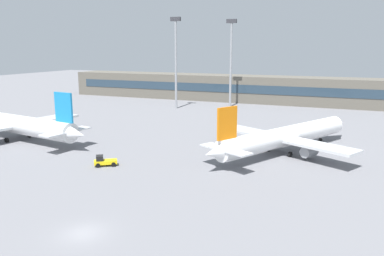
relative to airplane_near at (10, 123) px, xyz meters
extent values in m
plane|color=slate|center=(40.64, 11.20, -3.25)|extent=(400.00, 400.00, 0.00)
cube|color=#5B564C|center=(40.64, 75.04, 1.25)|extent=(156.71, 12.00, 9.00)
cube|color=#263847|center=(40.64, 68.99, 1.70)|extent=(148.88, 0.16, 2.80)
cylinder|color=silver|center=(0.27, -0.05, 0.04)|extent=(36.00, 9.65, 3.79)
cone|color=silver|center=(19.45, -3.25, 0.04)|extent=(4.17, 3.24, 2.65)
cube|color=#197FBF|center=(16.48, -2.76, 4.67)|extent=(4.38, 1.08, 5.48)
cube|color=silver|center=(16.78, -2.80, 0.24)|extent=(4.39, 10.29, 0.24)
cube|color=silver|center=(1.25, -0.21, -0.26)|extent=(9.64, 30.27, 0.50)
cylinder|color=gray|center=(2.24, 5.69, -1.67)|extent=(3.47, 2.49, 1.99)
cylinder|color=black|center=(2.66, 2.18, -2.75)|extent=(1.05, 0.56, 1.00)
cylinder|color=black|center=(1.81, -2.93, -2.75)|extent=(1.05, 0.56, 1.00)
cylinder|color=white|center=(54.28, 10.99, -0.23)|extent=(17.97, 30.93, 3.47)
cone|color=white|center=(62.42, 27.07, -0.23)|extent=(4.67, 4.90, 3.30)
cone|color=white|center=(46.22, -4.93, -0.23)|extent=(3.74, 4.20, 2.43)
cube|color=orange|center=(47.47, -2.47, 4.02)|extent=(2.11, 3.74, 5.03)
cube|color=silver|center=(47.35, -2.71, -0.05)|extent=(9.31, 6.41, 0.22)
cube|color=silver|center=(53.87, 10.18, -0.51)|extent=(26.45, 16.30, 0.46)
cylinder|color=gray|center=(58.77, 7.70, -1.80)|extent=(2.95, 3.44, 1.83)
cylinder|color=gray|center=(48.98, 12.65, -1.80)|extent=(2.95, 3.44, 1.83)
cylinder|color=black|center=(59.49, 21.27, -2.79)|extent=(0.74, 0.98, 0.91)
cylinder|color=black|center=(55.58, 8.29, -2.79)|extent=(0.74, 0.98, 0.91)
cylinder|color=black|center=(51.34, 10.43, -2.79)|extent=(0.74, 0.98, 0.91)
cube|color=yellow|center=(29.15, -8.41, -2.60)|extent=(3.80, 3.31, 0.60)
cube|color=black|center=(28.42, -8.93, -1.95)|extent=(1.71, 1.78, 0.90)
cylinder|color=black|center=(27.72, -8.47, -2.90)|extent=(0.71, 0.61, 0.70)
cylinder|color=black|center=(28.63, -9.74, -2.90)|extent=(0.71, 0.61, 0.70)
cylinder|color=black|center=(29.67, -7.08, -2.90)|extent=(0.71, 0.61, 0.70)
cylinder|color=black|center=(30.58, -8.35, -2.90)|extent=(0.71, 0.61, 0.70)
cylinder|color=gray|center=(14.01, 50.85, 9.91)|extent=(0.70, 0.70, 26.32)
cube|color=#333338|center=(14.01, 50.85, 23.67)|extent=(3.20, 0.80, 1.20)
cylinder|color=gray|center=(28.53, 60.33, 9.72)|extent=(0.70, 0.70, 25.93)
cube|color=#333338|center=(28.53, 60.33, 23.28)|extent=(3.20, 0.80, 1.20)
camera|label=1|loc=(65.11, -58.58, 15.31)|focal=36.63mm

